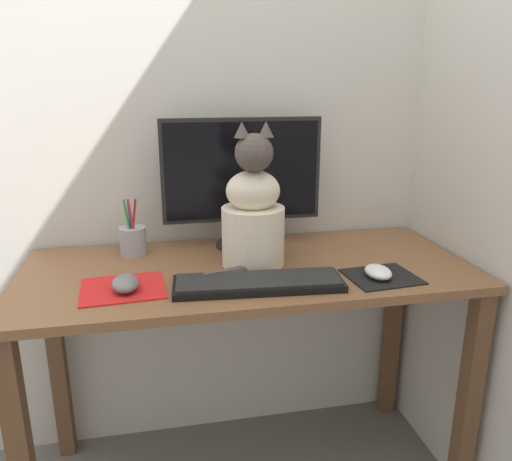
{
  "coord_description": "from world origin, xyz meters",
  "views": [
    {
      "loc": [
        -0.24,
        -1.32,
        1.25
      ],
      "look_at": [
        0.01,
        -0.07,
        0.87
      ],
      "focal_mm": 35.0,
      "sensor_mm": 36.0,
      "label": 1
    }
  ],
  "objects": [
    {
      "name": "computer_mouse_right",
      "position": [
        0.33,
        -0.16,
        0.76
      ],
      "size": [
        0.07,
        0.1,
        0.03
      ],
      "color": "white",
      "rests_on": "mousepad_right"
    },
    {
      "name": "wall_back",
      "position": [
        0.0,
        0.31,
        1.25
      ],
      "size": [
        7.0,
        0.04,
        2.5
      ],
      "color": "beige",
      "rests_on": "ground_plane"
    },
    {
      "name": "computer_mouse_left",
      "position": [
        -0.33,
        -0.12,
        0.76
      ],
      "size": [
        0.07,
        0.1,
        0.04
      ],
      "color": "slate",
      "rests_on": "mousepad_left"
    },
    {
      "name": "keyboard",
      "position": [
        0.0,
        -0.16,
        0.75
      ],
      "size": [
        0.45,
        0.17,
        0.02
      ],
      "rotation": [
        0.0,
        0.0,
        -0.08
      ],
      "color": "black",
      "rests_on": "desk"
    },
    {
      "name": "mousepad_right",
      "position": [
        0.34,
        -0.16,
        0.74
      ],
      "size": [
        0.2,
        0.18,
        0.0
      ],
      "rotation": [
        0.0,
        0.0,
        0.09
      ],
      "color": "black",
      "rests_on": "desk"
    },
    {
      "name": "cat",
      "position": [
        0.02,
        0.01,
        0.89
      ],
      "size": [
        0.25,
        0.22,
        0.41
      ],
      "rotation": [
        0.0,
        0.0,
        -0.02
      ],
      "color": "beige",
      "rests_on": "desk"
    },
    {
      "name": "desk",
      "position": [
        0.0,
        0.0,
        0.62
      ],
      "size": [
        1.28,
        0.56,
        0.74
      ],
      "color": "brown",
      "rests_on": "ground_plane"
    },
    {
      "name": "mousepad_left",
      "position": [
        -0.34,
        -0.1,
        0.74
      ],
      "size": [
        0.22,
        0.2,
        0.0
      ],
      "rotation": [
        0.0,
        0.0,
        0.07
      ],
      "color": "red",
      "rests_on": "desk"
    },
    {
      "name": "wall_side_right",
      "position": [
        0.67,
        0.0,
        1.25
      ],
      "size": [
        0.04,
        7.0,
        2.5
      ],
      "rotation": [
        0.0,
        0.0,
        1.57
      ],
      "color": "beige",
      "rests_on": "ground_plane"
    },
    {
      "name": "monitor",
      "position": [
        0.02,
        0.18,
        0.96
      ],
      "size": [
        0.5,
        0.17,
        0.41
      ],
      "color": "black",
      "rests_on": "desk"
    },
    {
      "name": "pen_cup",
      "position": [
        -0.32,
        0.17,
        0.78
      ],
      "size": [
        0.08,
        0.08,
        0.17
      ],
      "color": "#99999E",
      "rests_on": "desk"
    }
  ]
}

